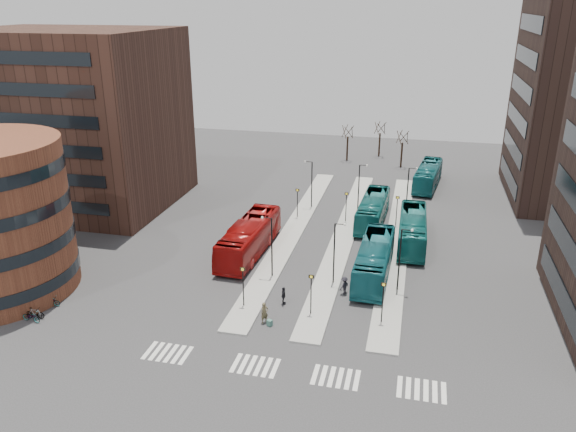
% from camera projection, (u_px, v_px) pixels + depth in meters
% --- Properties ---
extents(ground, '(160.00, 160.00, 0.00)m').
position_uv_depth(ground, '(253.00, 403.00, 37.58)').
color(ground, '#2E2E30').
rests_on(ground, ground).
extents(island_left, '(2.50, 45.00, 0.15)m').
position_uv_depth(island_left, '(293.00, 230.00, 65.64)').
color(island_left, '#969691').
rests_on(island_left, ground).
extents(island_mid, '(2.50, 45.00, 0.15)m').
position_uv_depth(island_mid, '(344.00, 234.00, 64.36)').
color(island_mid, '#969691').
rests_on(island_mid, ground).
extents(island_right, '(2.50, 45.00, 0.15)m').
position_uv_depth(island_right, '(397.00, 239.00, 63.08)').
color(island_right, '#969691').
rests_on(island_right, ground).
extents(suitcase, '(0.51, 0.47, 0.52)m').
position_uv_depth(suitcase, '(270.00, 323.00, 46.41)').
color(suitcase, navy).
rests_on(suitcase, ground).
extents(red_bus, '(3.65, 13.32, 3.68)m').
position_uv_depth(red_bus, '(249.00, 237.00, 59.10)').
color(red_bus, '#930C0B').
rests_on(red_bus, ground).
extents(teal_bus_a, '(3.21, 12.53, 3.47)m').
position_uv_depth(teal_bus_a, '(374.00, 259.00, 54.32)').
color(teal_bus_a, '#145B64').
rests_on(teal_bus_a, ground).
extents(teal_bus_b, '(3.31, 11.94, 3.29)m').
position_uv_depth(teal_bus_b, '(373.00, 210.00, 67.39)').
color(teal_bus_b, '#125E5E').
rests_on(teal_bus_b, ground).
extents(teal_bus_c, '(2.99, 12.23, 3.40)m').
position_uv_depth(teal_bus_c, '(412.00, 229.00, 61.52)').
color(teal_bus_c, '#136160').
rests_on(teal_bus_c, ground).
extents(teal_bus_d, '(4.27, 12.04, 3.28)m').
position_uv_depth(teal_bus_d, '(428.00, 176.00, 80.52)').
color(teal_bus_d, '#145E64').
rests_on(teal_bus_d, ground).
extents(traveller, '(0.80, 0.79, 1.86)m').
position_uv_depth(traveller, '(265.00, 313.00, 46.60)').
color(traveller, brown).
rests_on(traveller, ground).
extents(commuter_a, '(0.91, 0.73, 1.79)m').
position_uv_depth(commuter_a, '(228.00, 268.00, 54.49)').
color(commuter_a, black).
rests_on(commuter_a, ground).
extents(commuter_b, '(0.56, 1.02, 1.65)m').
position_uv_depth(commuter_b, '(284.00, 296.00, 49.52)').
color(commuter_b, black).
rests_on(commuter_b, ground).
extents(commuter_c, '(1.10, 1.27, 1.71)m').
position_uv_depth(commuter_c, '(344.00, 285.00, 51.25)').
color(commuter_c, black).
rests_on(commuter_c, ground).
extents(bicycle_near, '(1.82, 0.82, 0.93)m').
position_uv_depth(bicycle_near, '(31.00, 317.00, 46.93)').
color(bicycle_near, gray).
rests_on(bicycle_near, ground).
extents(bicycle_mid, '(1.74, 0.65, 1.02)m').
position_uv_depth(bicycle_mid, '(35.00, 313.00, 47.36)').
color(bicycle_mid, gray).
rests_on(bicycle_mid, ground).
extents(bicycle_far, '(1.82, 0.86, 0.92)m').
position_uv_depth(bicycle_far, '(50.00, 301.00, 49.31)').
color(bicycle_far, gray).
rests_on(bicycle_far, ground).
extents(crosswalk_stripes, '(22.35, 2.40, 0.01)m').
position_uv_depth(crosswalk_stripes, '(292.00, 371.00, 40.83)').
color(crosswalk_stripes, silver).
rests_on(crosswalk_stripes, ground).
extents(office_block, '(25.00, 20.12, 22.00)m').
position_uv_depth(office_block, '(72.00, 119.00, 71.73)').
color(office_block, '#3F251D').
rests_on(office_block, ground).
extents(sign_poles, '(12.45, 22.12, 3.65)m').
position_uv_depth(sign_poles, '(332.00, 239.00, 57.25)').
color(sign_poles, black).
rests_on(sign_poles, ground).
extents(lamp_posts, '(14.04, 20.24, 6.12)m').
position_uv_depth(lamp_posts, '(349.00, 212.00, 61.14)').
color(lamp_posts, black).
rests_on(lamp_posts, ground).
extents(bare_trees, '(10.97, 8.14, 5.90)m').
position_uv_depth(bare_trees, '(376.00, 145.00, 92.92)').
color(bare_trees, black).
rests_on(bare_trees, ground).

